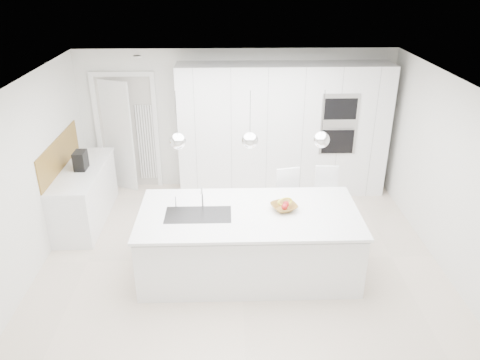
{
  "coord_description": "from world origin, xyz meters",
  "views": [
    {
      "loc": [
        -0.17,
        -5.5,
        3.83
      ],
      "look_at": [
        0.0,
        0.3,
        1.1
      ],
      "focal_mm": 35.0,
      "sensor_mm": 36.0,
      "label": 1
    }
  ],
  "objects_px": {
    "bar_stool_right": "(326,203)",
    "bar_stool_left": "(288,207)",
    "island_base": "(249,245)",
    "fruit_bowl": "(284,207)",
    "espresso_machine": "(81,160)"
  },
  "relations": [
    {
      "from": "bar_stool_right",
      "to": "bar_stool_left",
      "type": "bearing_deg",
      "value": -164.73
    },
    {
      "from": "island_base",
      "to": "bar_stool_right",
      "type": "relative_size",
      "value": 2.59
    },
    {
      "from": "fruit_bowl",
      "to": "espresso_machine",
      "type": "height_order",
      "value": "espresso_machine"
    },
    {
      "from": "espresso_machine",
      "to": "bar_stool_left",
      "type": "distance_m",
      "value": 3.25
    },
    {
      "from": "espresso_machine",
      "to": "bar_stool_right",
      "type": "xyz_separation_m",
      "value": [
        3.73,
        -0.57,
        -0.5
      ]
    },
    {
      "from": "bar_stool_right",
      "to": "fruit_bowl",
      "type": "bearing_deg",
      "value": -127.81
    },
    {
      "from": "island_base",
      "to": "bar_stool_left",
      "type": "xyz_separation_m",
      "value": [
        0.61,
        0.81,
        0.12
      ]
    },
    {
      "from": "bar_stool_left",
      "to": "espresso_machine",
      "type": "bearing_deg",
      "value": 155.58
    },
    {
      "from": "fruit_bowl",
      "to": "espresso_machine",
      "type": "distance_m",
      "value": 3.3
    },
    {
      "from": "espresso_machine",
      "to": "bar_stool_left",
      "type": "bearing_deg",
      "value": -12.13
    },
    {
      "from": "island_base",
      "to": "espresso_machine",
      "type": "relative_size",
      "value": 9.77
    },
    {
      "from": "island_base",
      "to": "fruit_bowl",
      "type": "bearing_deg",
      "value": 12.68
    },
    {
      "from": "island_base",
      "to": "bar_stool_right",
      "type": "height_order",
      "value": "bar_stool_right"
    },
    {
      "from": "island_base",
      "to": "fruit_bowl",
      "type": "xyz_separation_m",
      "value": [
        0.45,
        0.1,
        0.51
      ]
    },
    {
      "from": "bar_stool_left",
      "to": "fruit_bowl",
      "type": "bearing_deg",
      "value": -114.08
    }
  ]
}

